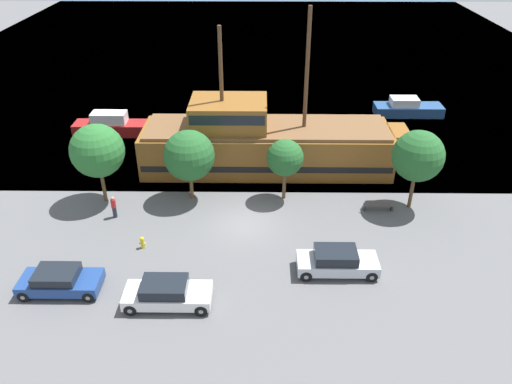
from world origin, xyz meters
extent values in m
plane|color=#5B5B5E|center=(0.00, 0.00, 0.00)|extent=(160.00, 160.00, 0.00)
plane|color=#33566B|center=(0.00, 44.00, 0.00)|extent=(80.00, 80.00, 0.00)
cube|color=brown|center=(1.43, 7.92, 1.58)|extent=(18.58, 5.20, 3.15)
cube|color=black|center=(1.43, 7.92, 1.10)|extent=(18.21, 5.28, 0.45)
cube|color=brown|center=(11.32, 7.92, 2.05)|extent=(1.40, 2.86, 2.21)
cube|color=brown|center=(1.43, 7.92, 3.28)|extent=(17.84, 4.79, 0.25)
cube|color=brown|center=(-1.36, 7.92, 4.39)|extent=(5.57, 4.16, 1.97)
cube|color=black|center=(-1.36, 7.92, 4.68)|extent=(5.30, 4.22, 0.71)
cylinder|color=#4C331E|center=(4.21, 7.92, 7.67)|extent=(0.28, 0.28, 8.54)
cylinder|color=#4C331E|center=(-1.82, 7.92, 7.03)|extent=(0.28, 0.28, 7.26)
cube|color=navy|center=(15.11, 18.86, 0.49)|extent=(6.39, 2.15, 0.97)
cube|color=silver|center=(14.63, 18.86, 1.34)|extent=(2.55, 1.67, 0.74)
cube|color=black|center=(15.40, 18.86, 1.34)|extent=(0.12, 1.50, 0.59)
cube|color=maroon|center=(-11.68, 14.07, 0.52)|extent=(7.43, 1.94, 1.04)
cube|color=silver|center=(-12.23, 14.07, 1.52)|extent=(2.97, 1.51, 0.95)
cube|color=black|center=(-11.34, 14.07, 1.52)|extent=(0.12, 1.36, 0.76)
cube|color=navy|center=(-9.49, -6.37, 0.52)|extent=(4.22, 1.85, 0.59)
cube|color=black|center=(-9.62, -6.37, 1.06)|extent=(2.19, 1.67, 0.49)
cylinder|color=black|center=(-7.81, -7.21, 0.31)|extent=(0.61, 0.22, 0.61)
cylinder|color=gray|center=(-7.81, -7.21, 0.31)|extent=(0.23, 0.25, 0.23)
cylinder|color=black|center=(-7.81, -5.54, 0.31)|extent=(0.61, 0.22, 0.61)
cylinder|color=gray|center=(-7.81, -5.54, 0.31)|extent=(0.23, 0.25, 0.23)
cylinder|color=black|center=(-11.17, -7.21, 0.31)|extent=(0.61, 0.22, 0.61)
cylinder|color=gray|center=(-11.17, -7.21, 0.31)|extent=(0.23, 0.25, 0.23)
cylinder|color=black|center=(-11.17, -5.54, 0.31)|extent=(0.61, 0.22, 0.61)
cylinder|color=gray|center=(-11.17, -5.54, 0.31)|extent=(0.23, 0.25, 0.23)
cube|color=white|center=(-3.67, -7.32, 0.54)|extent=(4.44, 1.81, 0.59)
cube|color=black|center=(-3.80, -7.32, 1.12)|extent=(2.31, 1.63, 0.57)
cylinder|color=black|center=(-1.90, -8.13, 0.32)|extent=(0.65, 0.22, 0.65)
cylinder|color=gray|center=(-1.90, -8.13, 0.32)|extent=(0.25, 0.25, 0.25)
cylinder|color=black|center=(-1.90, -6.51, 0.32)|extent=(0.65, 0.22, 0.65)
cylinder|color=gray|center=(-1.90, -6.51, 0.32)|extent=(0.25, 0.25, 0.25)
cylinder|color=black|center=(-5.44, -8.13, 0.32)|extent=(0.65, 0.22, 0.65)
cylinder|color=gray|center=(-5.44, -8.13, 0.32)|extent=(0.25, 0.25, 0.25)
cylinder|color=black|center=(-5.44, -6.51, 0.32)|extent=(0.65, 0.22, 0.65)
cylinder|color=gray|center=(-5.44, -6.51, 0.32)|extent=(0.25, 0.25, 0.25)
cube|color=#B7BCC6|center=(5.29, -4.66, 0.55)|extent=(4.46, 1.78, 0.62)
cube|color=black|center=(5.16, -4.66, 1.16)|extent=(2.32, 1.60, 0.58)
cylinder|color=black|center=(7.07, -5.46, 0.32)|extent=(0.65, 0.22, 0.65)
cylinder|color=gray|center=(7.07, -5.46, 0.32)|extent=(0.25, 0.25, 0.25)
cylinder|color=black|center=(7.07, -3.86, 0.32)|extent=(0.65, 0.22, 0.65)
cylinder|color=gray|center=(7.07, -3.86, 0.32)|extent=(0.25, 0.25, 0.25)
cylinder|color=black|center=(3.52, -5.46, 0.32)|extent=(0.65, 0.22, 0.65)
cylinder|color=gray|center=(3.52, -5.46, 0.32)|extent=(0.25, 0.25, 0.25)
cylinder|color=black|center=(3.52, -3.86, 0.32)|extent=(0.65, 0.22, 0.65)
cylinder|color=gray|center=(3.52, -3.86, 0.32)|extent=(0.25, 0.25, 0.25)
cylinder|color=yellow|center=(-5.98, -2.58, 0.28)|extent=(0.22, 0.22, 0.56)
sphere|color=yellow|center=(-5.98, -2.58, 0.64)|extent=(0.25, 0.25, 0.25)
cylinder|color=yellow|center=(-6.14, -2.58, 0.31)|extent=(0.10, 0.09, 0.09)
cylinder|color=yellow|center=(-5.82, -2.58, 0.31)|extent=(0.10, 0.09, 0.09)
cube|color=#4C4742|center=(8.87, 1.77, 0.42)|extent=(1.94, 0.45, 0.05)
cube|color=#4C4742|center=(8.87, 1.57, 0.65)|extent=(1.94, 0.06, 0.40)
cube|color=#2D2D2D|center=(7.96, 1.77, 0.20)|extent=(0.12, 0.36, 0.40)
cube|color=#2D2D2D|center=(9.78, 1.77, 0.20)|extent=(0.12, 0.36, 0.40)
cylinder|color=#232838|center=(-8.48, 0.72, 0.37)|extent=(0.27, 0.27, 0.75)
cylinder|color=#B22323|center=(-8.48, 0.72, 1.04)|extent=(0.32, 0.32, 0.58)
sphere|color=tan|center=(-8.48, 0.72, 1.43)|extent=(0.20, 0.20, 0.20)
cylinder|color=brown|center=(-9.66, 2.79, 1.14)|extent=(0.24, 0.24, 2.29)
sphere|color=#286B2D|center=(-9.66, 2.79, 3.79)|extent=(3.54, 3.54, 3.54)
cylinder|color=brown|center=(-3.74, 3.18, 0.92)|extent=(0.24, 0.24, 1.83)
sphere|color=#235B28|center=(-3.74, 3.18, 3.29)|extent=(3.42, 3.42, 3.42)
cylinder|color=brown|center=(2.63, 3.26, 1.03)|extent=(0.24, 0.24, 2.06)
sphere|color=#235B28|center=(2.63, 3.26, 3.12)|extent=(2.48, 2.48, 2.48)
cylinder|color=brown|center=(11.07, 2.24, 1.20)|extent=(0.24, 0.24, 2.39)
sphere|color=#235B28|center=(11.07, 2.24, 3.81)|extent=(3.33, 3.33, 3.33)
camera|label=1|loc=(1.05, -26.44, 17.99)|focal=35.00mm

